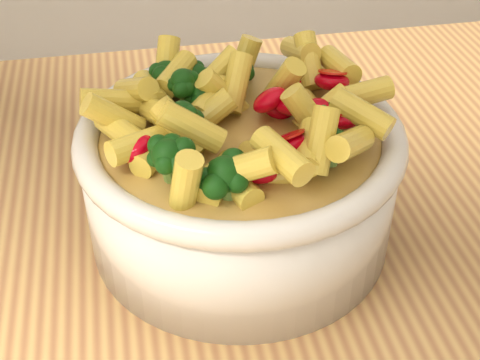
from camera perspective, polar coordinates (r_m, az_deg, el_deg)
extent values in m
cube|color=tan|center=(0.58, -10.41, -8.83)|extent=(1.20, 0.80, 0.04)
cylinder|color=tan|center=(1.26, 17.39, -8.11)|extent=(0.05, 0.05, 0.86)
cylinder|color=silver|center=(0.56, 0.00, -0.41)|extent=(0.25, 0.25, 0.10)
ellipsoid|color=silver|center=(0.58, 0.00, -2.87)|extent=(0.23, 0.23, 0.04)
torus|color=silver|center=(0.53, 0.00, 3.91)|extent=(0.26, 0.26, 0.02)
ellipsoid|color=gold|center=(0.53, 0.00, 3.91)|extent=(0.22, 0.22, 0.03)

